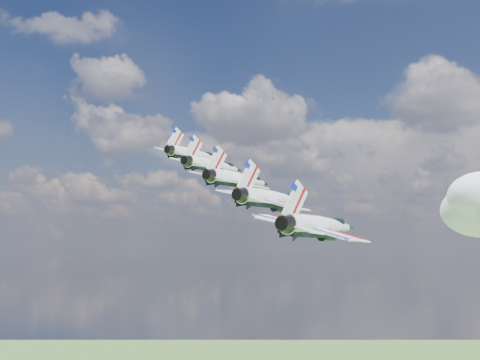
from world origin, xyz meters
The scene contains 5 objects.
jet_0 centered at (-18.63, 25.05, 165.95)m, with size 9.16×13.56×4.05m, color white, non-canonical shape.
jet_1 centered at (-10.29, 18.06, 162.81)m, with size 9.16×13.56×4.05m, color white, non-canonical shape.
jet_2 centered at (-1.95, 11.07, 159.66)m, with size 9.16×13.56×4.05m, color white, non-canonical shape.
jet_3 centered at (6.39, 4.08, 156.52)m, with size 9.16×13.56×4.05m, color white, non-canonical shape.
jet_4 centered at (14.73, -2.91, 153.38)m, with size 9.16×13.56×4.05m, color white, non-canonical shape.
Camera 1 is at (35.52, -50.20, 151.47)m, focal length 45.00 mm.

